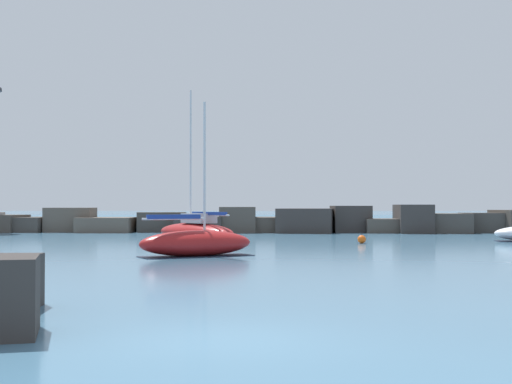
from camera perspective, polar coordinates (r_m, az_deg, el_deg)
ground_plane at (r=13.15m, az=-2.86°, el=-11.62°), size 600.00×600.00×0.00m
open_sea_beyond at (r=123.68m, az=2.02°, el=-2.19°), size 400.00×116.00×0.01m
breakwater_jetty at (r=63.73m, az=4.46°, el=-2.40°), size 62.51×6.52×2.48m
sailboat_moored_0 at (r=33.84m, az=-4.83°, el=-4.07°), size 5.75×4.24×7.34m
sailboat_moored_4 at (r=47.46m, az=-4.84°, el=-3.12°), size 7.04×7.66×10.16m
mooring_buoy_orange_near at (r=45.59m, az=8.46°, el=-3.76°), size 0.53×0.53×0.73m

